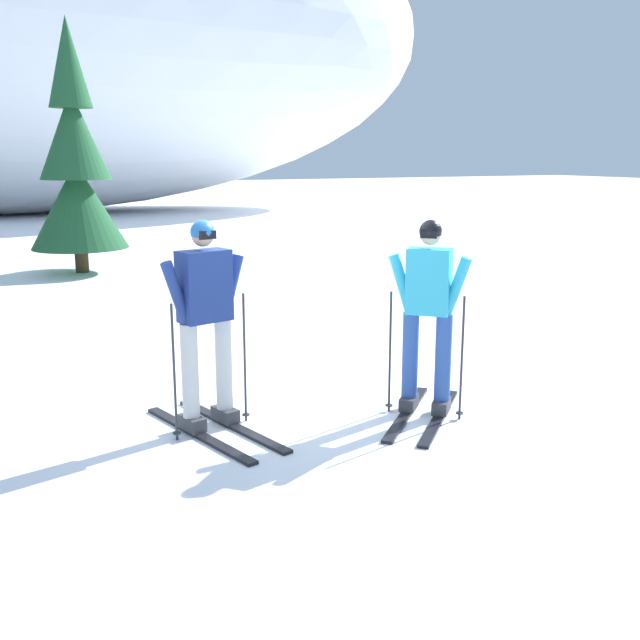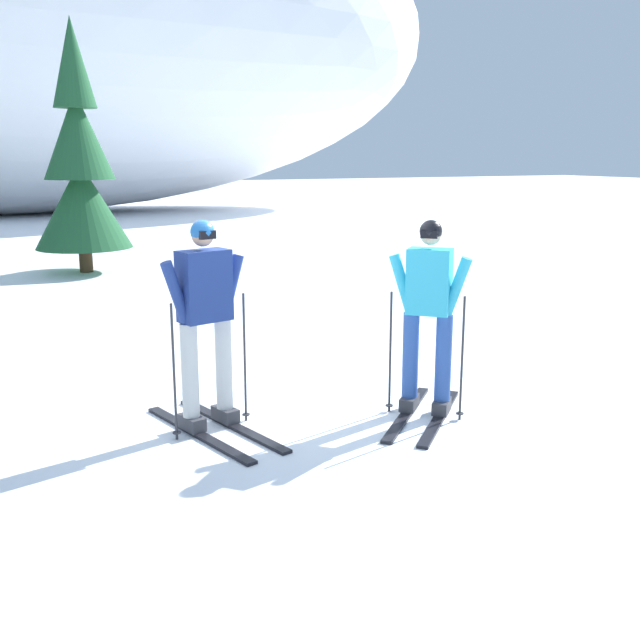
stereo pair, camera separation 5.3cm
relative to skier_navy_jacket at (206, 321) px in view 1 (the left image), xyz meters
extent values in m
plane|color=white|center=(0.78, 0.50, -0.99)|extent=(120.00, 120.00, 0.00)
cube|color=black|center=(0.19, -0.05, -0.98)|extent=(0.51, 1.65, 0.03)
cube|color=black|center=(-0.15, -0.13, -0.98)|extent=(0.51, 1.65, 0.03)
cube|color=#38383D|center=(0.17, 0.05, -0.90)|extent=(0.20, 0.31, 0.12)
cube|color=#38383D|center=(-0.17, -0.04, -0.90)|extent=(0.20, 0.31, 0.12)
cylinder|color=silver|center=(0.17, 0.05, -0.42)|extent=(0.15, 0.15, 0.84)
cylinder|color=silver|center=(-0.17, -0.04, -0.42)|extent=(0.15, 0.15, 0.84)
cube|color=navy|center=(0.00, 0.01, 0.30)|extent=(0.48, 0.34, 0.62)
cylinder|color=navy|center=(0.26, 0.07, 0.26)|extent=(0.29, 0.16, 0.58)
cylinder|color=navy|center=(-0.26, -0.06, 0.26)|extent=(0.29, 0.16, 0.58)
sphere|color=tan|center=(0.00, 0.01, 0.74)|extent=(0.19, 0.19, 0.19)
sphere|color=#2366B2|center=(0.00, 0.01, 0.77)|extent=(0.21, 0.21, 0.21)
cube|color=black|center=(0.02, -0.07, 0.75)|extent=(0.15, 0.07, 0.07)
cylinder|color=#2D2D33|center=(0.36, 0.04, -0.39)|extent=(0.02, 0.02, 1.20)
cylinder|color=#2D2D33|center=(0.36, 0.04, -0.93)|extent=(0.07, 0.07, 0.01)
cylinder|color=#2D2D33|center=(-0.33, -0.14, -0.39)|extent=(0.02, 0.02, 1.20)
cylinder|color=#2D2D33|center=(-0.33, -0.14, -0.93)|extent=(0.07, 0.07, 0.01)
cube|color=black|center=(2.00, -0.68, -0.98)|extent=(1.17, 1.18, 0.03)
cube|color=black|center=(1.78, -0.46, -0.98)|extent=(1.17, 1.18, 0.03)
cube|color=#38383D|center=(2.07, -0.61, -0.90)|extent=(0.30, 0.30, 0.12)
cube|color=#38383D|center=(1.85, -0.39, -0.90)|extent=(0.30, 0.30, 0.12)
cylinder|color=#2D519E|center=(2.07, -0.61, -0.43)|extent=(0.15, 0.15, 0.82)
cylinder|color=#2D519E|center=(1.85, -0.39, -0.43)|extent=(0.15, 0.15, 0.82)
cube|color=#33B7D6|center=(1.96, -0.50, 0.28)|extent=(0.45, 0.45, 0.60)
cylinder|color=#33B7D6|center=(2.14, -0.67, 0.23)|extent=(0.27, 0.26, 0.58)
cylinder|color=#33B7D6|center=(1.79, -0.33, 0.23)|extent=(0.27, 0.26, 0.58)
sphere|color=beige|center=(1.96, -0.50, 0.70)|extent=(0.19, 0.19, 0.19)
sphere|color=black|center=(1.96, -0.50, 0.73)|extent=(0.21, 0.21, 0.21)
cube|color=black|center=(1.91, -0.56, 0.71)|extent=(0.13, 0.13, 0.07)
cylinder|color=#2D2D33|center=(2.16, -0.78, -0.41)|extent=(0.02, 0.02, 1.16)
cylinder|color=#2D2D33|center=(2.16, -0.78, -0.93)|extent=(0.07, 0.07, 0.01)
cylinder|color=#2D2D33|center=(1.68, -0.31, -0.41)|extent=(0.02, 0.02, 1.16)
cylinder|color=#2D2D33|center=(1.68, -0.31, -0.93)|extent=(0.07, 0.07, 0.01)
cylinder|color=#47301E|center=(0.36, 9.81, -0.65)|extent=(0.27, 0.27, 0.68)
cone|color=#1E512D|center=(0.36, 9.81, 0.39)|extent=(1.94, 1.94, 1.74)
cone|color=#1E512D|center=(0.36, 9.81, 1.78)|extent=(1.40, 1.40, 1.74)
cone|color=#1E512D|center=(0.36, 9.81, 3.17)|extent=(0.86, 0.86, 1.74)
camera|label=1|loc=(-1.84, -6.09, 1.41)|focal=41.76mm
camera|label=2|loc=(-1.79, -6.12, 1.41)|focal=41.76mm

